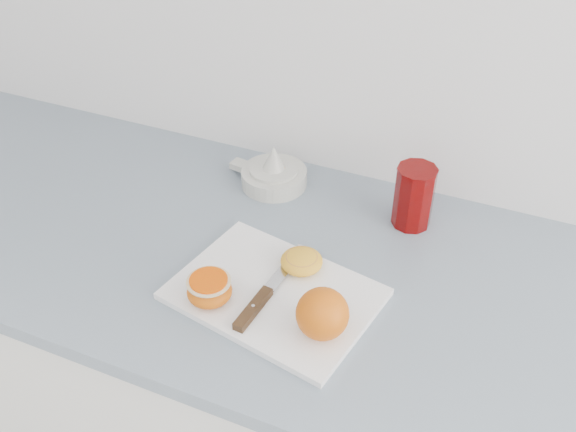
% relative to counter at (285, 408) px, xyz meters
% --- Properties ---
extents(counter, '(2.58, 0.64, 0.89)m').
position_rel_counter_xyz_m(counter, '(0.00, 0.00, 0.00)').
color(counter, white).
rests_on(counter, ground).
extents(cutting_board, '(0.36, 0.29, 0.01)m').
position_rel_counter_xyz_m(cutting_board, '(0.02, -0.10, 0.45)').
color(cutting_board, white).
rests_on(cutting_board, counter).
extents(whole_orange, '(0.08, 0.08, 0.08)m').
position_rel_counter_xyz_m(whole_orange, '(0.13, -0.15, 0.50)').
color(whole_orange, '#D46202').
rests_on(whole_orange, cutting_board).
extents(half_orange, '(0.07, 0.07, 0.05)m').
position_rel_counter_xyz_m(half_orange, '(-0.06, -0.15, 0.48)').
color(half_orange, '#D46202').
rests_on(half_orange, cutting_board).
extents(squeezed_shell, '(0.07, 0.07, 0.03)m').
position_rel_counter_xyz_m(squeezed_shell, '(0.04, -0.03, 0.47)').
color(squeezed_shell, gold).
rests_on(squeezed_shell, cutting_board).
extents(paring_knife, '(0.04, 0.22, 0.01)m').
position_rel_counter_xyz_m(paring_knife, '(0.01, -0.13, 0.46)').
color(paring_knife, '#412718').
rests_on(paring_knife, cutting_board).
extents(citrus_juicer, '(0.17, 0.13, 0.09)m').
position_rel_counter_xyz_m(citrus_juicer, '(-0.11, 0.20, 0.47)').
color(citrus_juicer, silver).
rests_on(citrus_juicer, counter).
extents(red_tumbler, '(0.07, 0.07, 0.12)m').
position_rel_counter_xyz_m(red_tumbler, '(0.18, 0.18, 0.50)').
color(red_tumbler, '#600404').
rests_on(red_tumbler, counter).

